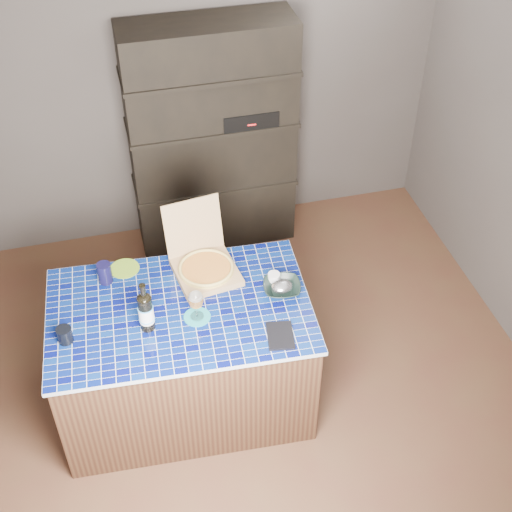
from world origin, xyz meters
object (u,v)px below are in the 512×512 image
object	(u,v)px
pizza_box	(205,266)
wine_glass	(196,300)
bowl	(282,288)
kitchen_island	(184,356)
mead_bottle	(146,311)
dvd_case	(280,336)

from	to	relation	value
pizza_box	wine_glass	bearing A→B (deg)	-116.36
pizza_box	bowl	xyz separation A→B (m)	(0.40, -0.27, -0.03)
kitchen_island	wine_glass	bearing A→B (deg)	-43.09
kitchen_island	bowl	xyz separation A→B (m)	(0.60, -0.01, 0.44)
bowl	pizza_box	bearing A→B (deg)	146.20
mead_bottle	dvd_case	xyz separation A→B (m)	(0.69, -0.25, -0.12)
wine_glass	mead_bottle	bearing A→B (deg)	-178.15
pizza_box	mead_bottle	bearing A→B (deg)	-145.53
kitchen_island	pizza_box	world-z (taller)	pizza_box
mead_bottle	bowl	distance (m)	0.81
pizza_box	bowl	distance (m)	0.48
bowl	kitchen_island	bearing A→B (deg)	179.31
wine_glass	dvd_case	size ratio (longest dim) A/B	0.97
kitchen_island	wine_glass	xyz separation A→B (m)	(0.09, -0.09, 0.55)
pizza_box	mead_bottle	distance (m)	0.54
kitchen_island	dvd_case	size ratio (longest dim) A/B	7.77
pizza_box	bowl	world-z (taller)	pizza_box
dvd_case	bowl	size ratio (longest dim) A/B	0.92
wine_glass	dvd_case	xyz separation A→B (m)	(0.41, -0.26, -0.13)
dvd_case	wine_glass	bearing A→B (deg)	157.73
kitchen_island	mead_bottle	xyz separation A→B (m)	(-0.19, -0.10, 0.54)
wine_glass	pizza_box	bearing A→B (deg)	71.76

